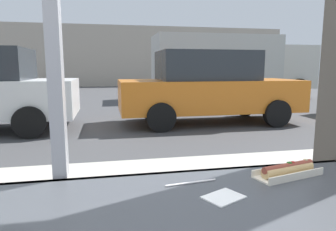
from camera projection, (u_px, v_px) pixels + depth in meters
The scene contains 8 objects.
ground_plane at pixel (101, 115), 8.98m from camera, with size 60.00×60.00×0.00m, color #424244.
sidewalk_strip at pixel (90, 215), 2.77m from camera, with size 16.00×2.80×0.12m, color #B2ADA3.
building_facade_far at pixel (102, 56), 22.54m from camera, with size 28.00×1.20×4.41m, color #A89E8E.
hotdog_tray_near at pixel (288, 170), 1.15m from camera, with size 0.28×0.16×0.05m.
loose_straw at pixel (191, 183), 1.07m from camera, with size 0.01×0.01×0.19m, color white.
napkin_wrapper at pixel (224, 197), 0.96m from camera, with size 0.12×0.09×0.00m, color white.
parked_car_orange at pixel (208, 87), 7.57m from camera, with size 4.44×1.89×1.78m.
box_truck at pixel (231, 64), 13.69m from camera, with size 7.16×2.44×2.76m.
Camera 1 is at (0.18, -1.09, 1.38)m, focal length 32.60 mm.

